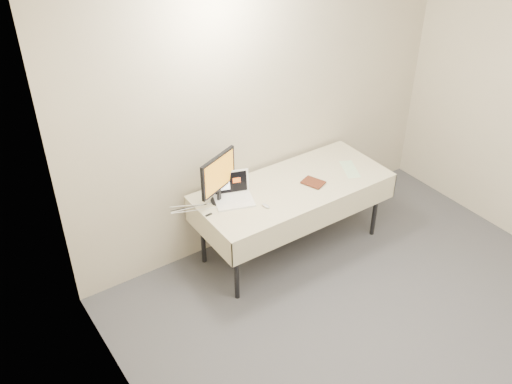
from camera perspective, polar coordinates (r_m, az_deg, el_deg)
back_wall at (r=5.30m, az=1.00°, el=8.49°), size 4.00×0.10×2.70m
table at (r=5.32m, az=3.73°, el=0.14°), size 1.86×0.81×0.74m
laptop at (r=5.06m, az=-2.34°, el=-0.15°), size 0.41×0.38×0.23m
monitor at (r=4.92m, az=-3.80°, el=1.67°), size 0.42×0.21×0.46m
book at (r=5.21m, az=5.38°, el=1.41°), size 0.15×0.07×0.20m
alarm_clock at (r=5.24m, az=-1.94°, el=0.76°), size 0.13×0.09×0.05m
clicker at (r=4.98m, az=0.96°, el=-1.38°), size 0.05×0.09×0.02m
paper_form at (r=5.58m, az=9.37°, el=2.27°), size 0.25×0.34×0.00m
usb_dongle at (r=4.90m, az=-4.75°, el=-2.28°), size 0.06×0.02×0.01m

